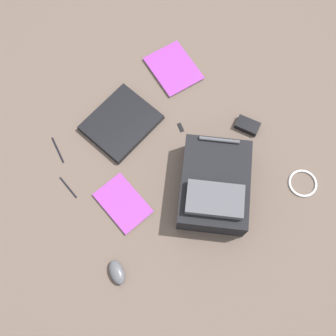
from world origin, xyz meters
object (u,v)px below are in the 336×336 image
at_px(book_blue, 123,203).
at_px(pen_blue, 58,150).
at_px(power_brick, 247,126).
at_px(pen_black, 68,187).
at_px(book_manual, 174,69).
at_px(laptop, 121,123).
at_px(usb_stick, 181,127).
at_px(cable_coil, 303,183).
at_px(backpack, 214,186).
at_px(computer_mouse, 117,272).

bearing_deg(book_blue, pen_blue, 105.68).
bearing_deg(power_brick, pen_black, 164.88).
xyz_separation_m(book_manual, pen_blue, (-0.72, -0.05, -0.00)).
distance_m(book_manual, book_blue, 0.76).
distance_m(laptop, usb_stick, 0.29).
bearing_deg(power_brick, cable_coil, -85.56).
xyz_separation_m(book_manual, power_brick, (0.10, -0.48, 0.01)).
relative_size(backpack, book_manual, 1.79).
bearing_deg(backpack, cable_coil, -30.34).
bearing_deg(book_blue, laptop, 58.11).
xyz_separation_m(backpack, pen_blue, (-0.49, 0.60, -0.07)).
xyz_separation_m(backpack, book_manual, (0.23, 0.64, -0.07)).
height_order(backpack, computer_mouse, backpack).
distance_m(laptop, cable_coil, 0.92).
bearing_deg(laptop, backpack, -73.32).
xyz_separation_m(cable_coil, pen_black, (-0.91, 0.62, -0.00)).
bearing_deg(power_brick, usb_stick, 145.35).
relative_size(power_brick, usb_stick, 2.36).
relative_size(backpack, power_brick, 4.46).
distance_m(cable_coil, power_brick, 0.38).
distance_m(book_blue, computer_mouse, 0.31).
bearing_deg(book_manual, computer_mouse, -138.74).
distance_m(backpack, book_manual, 0.69).
bearing_deg(power_brick, computer_mouse, -166.24).
height_order(backpack, book_blue, backpack).
bearing_deg(pen_blue, laptop, -10.27).
xyz_separation_m(book_blue, pen_blue, (-0.11, 0.40, -0.00)).
height_order(laptop, pen_black, laptop).
relative_size(book_manual, book_blue, 1.07).
bearing_deg(book_blue, pen_black, 128.45).
height_order(book_blue, pen_black, book_blue).
xyz_separation_m(cable_coil, usb_stick, (-0.30, 0.57, -0.00)).
bearing_deg(laptop, pen_black, -160.88).
height_order(cable_coil, usb_stick, cable_coil).
distance_m(book_blue, pen_black, 0.27).
xyz_separation_m(backpack, usb_stick, (0.07, 0.35, -0.07)).
xyz_separation_m(laptop, book_blue, (-0.21, -0.35, -0.01)).
bearing_deg(backpack, computer_mouse, -174.26).
height_order(book_blue, usb_stick, book_blue).
bearing_deg(backpack, pen_blue, 129.41).
height_order(computer_mouse, pen_black, computer_mouse).
bearing_deg(cable_coil, computer_mouse, 170.36).
xyz_separation_m(laptop, computer_mouse, (-0.40, -0.59, 0.00)).
height_order(book_manual, cable_coil, book_manual).
height_order(book_blue, cable_coil, book_blue).
distance_m(cable_coil, usb_stick, 0.64).
bearing_deg(book_manual, laptop, -164.69).
distance_m(computer_mouse, power_brick, 0.93).
distance_m(laptop, power_brick, 0.62).
bearing_deg(pen_black, book_blue, -51.55).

